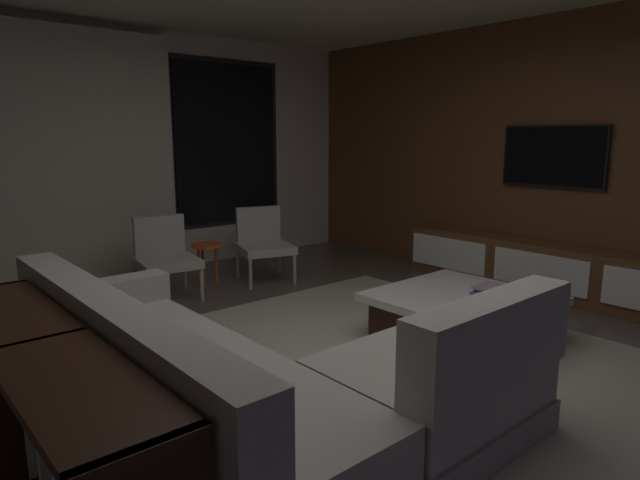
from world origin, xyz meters
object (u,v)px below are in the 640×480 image
(accent_chair_by_curtain, at_px, (165,253))
(side_stool, at_px, (207,252))
(accent_chair_near_window, at_px, (263,240))
(book_stack_on_coffee_table, at_px, (491,290))
(coffee_table, at_px, (461,317))
(console_table_behind_couch, at_px, (44,411))
(media_console, at_px, (555,272))
(mounted_tv, at_px, (553,156))
(sectional_couch, at_px, (247,386))

(accent_chair_by_curtain, height_order, side_stool, accent_chair_by_curtain)
(accent_chair_near_window, distance_m, accent_chair_by_curtain, 1.10)
(accent_chair_by_curtain, bearing_deg, book_stack_on_coffee_table, -63.11)
(accent_chair_by_curtain, bearing_deg, coffee_table, -65.03)
(console_table_behind_couch, bearing_deg, coffee_table, -0.76)
(book_stack_on_coffee_table, distance_m, accent_chair_by_curtain, 3.02)
(coffee_table, bearing_deg, accent_chair_by_curtain, 114.97)
(console_table_behind_couch, bearing_deg, accent_chair_by_curtain, 55.67)
(media_console, distance_m, console_table_behind_couch, 4.57)
(media_console, relative_size, mounted_tv, 2.99)
(side_stool, bearing_deg, accent_chair_near_window, -9.38)
(console_table_behind_couch, bearing_deg, mounted_tv, 2.92)
(media_console, bearing_deg, side_stool, 133.37)
(coffee_table, relative_size, console_table_behind_couch, 0.55)
(book_stack_on_coffee_table, distance_m, media_console, 1.50)
(coffee_table, xyz_separation_m, accent_chair_near_window, (-0.09, 2.49, 0.25))
(coffee_table, distance_m, media_console, 1.65)
(accent_chair_near_window, xyz_separation_m, mounted_tv, (1.93, -2.21, 0.92))
(mounted_tv, bearing_deg, console_table_behind_couch, -177.08)
(console_table_behind_couch, bearing_deg, accent_chair_near_window, 40.98)
(coffee_table, height_order, side_stool, side_stool)
(media_console, height_order, mounted_tv, mounted_tv)
(accent_chair_by_curtain, bearing_deg, sectional_couch, -106.96)
(coffee_table, bearing_deg, mounted_tv, 8.72)
(mounted_tv, bearing_deg, book_stack_on_coffee_table, -165.99)
(book_stack_on_coffee_table, bearing_deg, accent_chair_near_window, 95.84)
(book_stack_on_coffee_table, bearing_deg, sectional_couch, 178.99)
(accent_chair_near_window, relative_size, mounted_tv, 0.75)
(coffee_table, relative_size, accent_chair_by_curtain, 1.49)
(mounted_tv, bearing_deg, accent_chair_by_curtain, 142.99)
(sectional_couch, bearing_deg, book_stack_on_coffee_table, -1.01)
(accent_chair_by_curtain, bearing_deg, console_table_behind_couch, -124.33)
(sectional_couch, relative_size, media_console, 0.81)
(book_stack_on_coffee_table, distance_m, side_stool, 2.87)
(coffee_table, xyz_separation_m, media_console, (1.65, 0.08, 0.06))
(sectional_couch, distance_m, side_stool, 2.98)
(accent_chair_by_curtain, bearing_deg, side_stool, 3.79)
(coffee_table, relative_size, accent_chair_near_window, 1.49)
(accent_chair_by_curtain, xyz_separation_m, mounted_tv, (3.02, -2.28, 0.92))
(accent_chair_by_curtain, distance_m, media_console, 3.78)
(sectional_couch, xyz_separation_m, coffee_table, (2.00, 0.09, -0.10))
(book_stack_on_coffee_table, bearing_deg, mounted_tv, 14.01)
(coffee_table, relative_size, mounted_tv, 1.12)
(coffee_table, xyz_separation_m, accent_chair_by_curtain, (-1.19, 2.56, 0.25))
(sectional_couch, relative_size, side_stool, 5.43)
(coffee_table, height_order, mounted_tv, mounted_tv)
(mounted_tv, xyz_separation_m, console_table_behind_couch, (-4.75, -0.24, -0.93))
(coffee_table, distance_m, book_stack_on_coffee_table, 0.30)
(media_console, distance_m, mounted_tv, 1.13)
(accent_chair_near_window, relative_size, media_console, 0.25)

